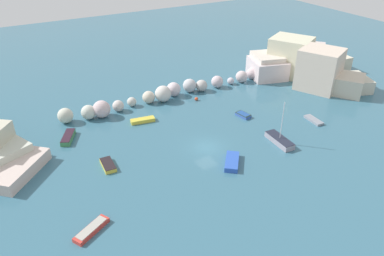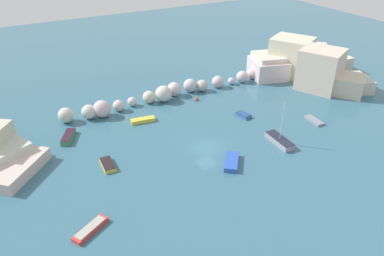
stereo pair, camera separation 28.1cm
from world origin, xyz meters
name	(u,v)px [view 1 (the left image)]	position (x,y,z in m)	size (l,w,h in m)	color
cove_water	(207,147)	(0.00, 0.00, 0.00)	(160.00, 160.00, 0.00)	#38697E
cliff_headland_right	(304,65)	(28.30, 11.85, 2.65)	(20.34, 20.11, 7.16)	beige
rock_breakwater	(164,94)	(1.41, 16.01, 1.14)	(36.66, 4.15, 2.69)	beige
channel_buoy	(196,99)	(5.99, 13.19, 0.29)	(0.58, 0.58, 0.58)	#E04C28
moored_boat_0	(314,120)	(17.80, -1.62, 0.18)	(1.43, 3.27, 0.36)	gray
moored_boat_1	(280,140)	(9.21, -3.84, 0.43)	(1.81, 4.74, 6.13)	#96909D
moored_boat_2	(232,162)	(0.82, -4.73, 0.32)	(3.68, 4.05, 0.64)	blue
moored_boat_3	(92,230)	(-17.59, -7.43, 0.26)	(4.00, 2.93, 0.54)	#CD3C33
moored_boat_4	(143,120)	(-4.68, 10.68, 0.27)	(3.70, 1.66, 0.55)	yellow
moored_boat_5	(68,137)	(-15.56, 11.04, 0.35)	(2.78, 3.98, 0.71)	#41864D
moored_boat_6	(243,115)	(9.46, 4.77, 0.26)	(1.68, 2.52, 0.50)	#3A5FB1
moored_boat_7	(108,165)	(-12.80, 2.19, 0.27)	(1.51, 3.13, 0.53)	gold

